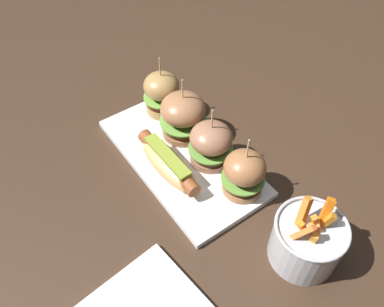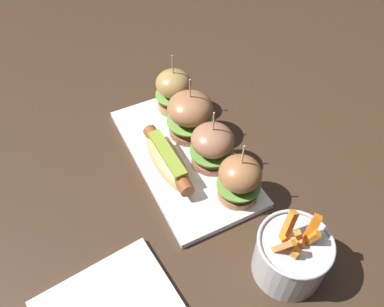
{
  "view_description": "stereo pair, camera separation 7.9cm",
  "coord_description": "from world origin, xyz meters",
  "views": [
    {
      "loc": [
        0.46,
        -0.3,
        0.65
      ],
      "look_at": [
        0.04,
        0.0,
        0.05
      ],
      "focal_mm": 36.61,
      "sensor_mm": 36.0,
      "label": 1
    },
    {
      "loc": [
        0.5,
        -0.23,
        0.65
      ],
      "look_at": [
        0.04,
        0.0,
        0.05
      ],
      "focal_mm": 36.61,
      "sensor_mm": 36.0,
      "label": 2
    }
  ],
  "objects": [
    {
      "name": "ground_plane",
      "position": [
        0.0,
        0.0,
        0.0
      ],
      "size": [
        3.0,
        3.0,
        0.0
      ],
      "primitive_type": "plane",
      "color": "#382619"
    },
    {
      "name": "platter_main",
      "position": [
        0.0,
        0.0,
        0.01
      ],
      "size": [
        0.39,
        0.2,
        0.01
      ],
      "primitive_type": "cube",
      "color": "white",
      "rests_on": "ground"
    },
    {
      "name": "hot_dog",
      "position": [
        0.02,
        -0.05,
        0.04
      ],
      "size": [
        0.19,
        0.06,
        0.05
      ],
      "color": "tan",
      "rests_on": "platter_main"
    },
    {
      "name": "slider_far_left",
      "position": [
        -0.14,
        0.04,
        0.07
      ],
      "size": [
        0.09,
        0.09,
        0.15
      ],
      "color": "#A07B45",
      "rests_on": "platter_main"
    },
    {
      "name": "slider_center_left",
      "position": [
        -0.05,
        0.04,
        0.07
      ],
      "size": [
        0.1,
        0.1,
        0.15
      ],
      "color": "#986642",
      "rests_on": "platter_main"
    },
    {
      "name": "slider_center_right",
      "position": [
        0.04,
        0.04,
        0.06
      ],
      "size": [
        0.09,
        0.09,
        0.14
      ],
      "color": "#966449",
      "rests_on": "platter_main"
    },
    {
      "name": "slider_far_right",
      "position": [
        0.14,
        0.05,
        0.06
      ],
      "size": [
        0.09,
        0.09,
        0.14
      ],
      "color": "#99643C",
      "rests_on": "platter_main"
    },
    {
      "name": "fries_bucket",
      "position": [
        0.31,
        0.05,
        0.05
      ],
      "size": [
        0.12,
        0.12,
        0.14
      ],
      "color": "#B7BABF",
      "rests_on": "ground"
    }
  ]
}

